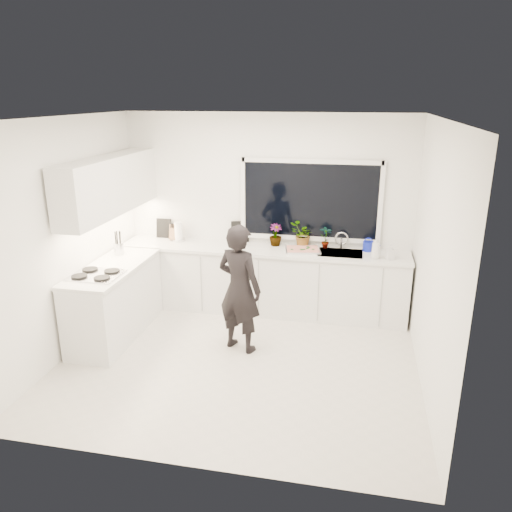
# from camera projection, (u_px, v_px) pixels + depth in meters

# --- Properties ---
(floor) EXTENTS (4.00, 3.50, 0.02)m
(floor) POSITION_uv_depth(u_px,v_px,m) (239.00, 362.00, 5.74)
(floor) COLOR beige
(floor) RESTS_ON ground
(wall_back) EXTENTS (4.00, 0.02, 2.70)m
(wall_back) POSITION_uv_depth(u_px,v_px,m) (267.00, 212.00, 6.96)
(wall_back) COLOR white
(wall_back) RESTS_ON ground
(wall_left) EXTENTS (0.02, 3.50, 2.70)m
(wall_left) POSITION_uv_depth(u_px,v_px,m) (67.00, 238.00, 5.70)
(wall_left) COLOR white
(wall_left) RESTS_ON ground
(wall_right) EXTENTS (0.02, 3.50, 2.70)m
(wall_right) POSITION_uv_depth(u_px,v_px,m) (434.00, 261.00, 4.93)
(wall_right) COLOR white
(wall_right) RESTS_ON ground
(ceiling) EXTENTS (4.00, 3.50, 0.02)m
(ceiling) POSITION_uv_depth(u_px,v_px,m) (236.00, 117.00, 4.90)
(ceiling) COLOR white
(ceiling) RESTS_ON wall_back
(window) EXTENTS (1.80, 0.02, 1.00)m
(window) POSITION_uv_depth(u_px,v_px,m) (310.00, 200.00, 6.75)
(window) COLOR black
(window) RESTS_ON wall_back
(base_cabinets_back) EXTENTS (3.92, 0.58, 0.88)m
(base_cabinets_back) POSITION_uv_depth(u_px,v_px,m) (263.00, 281.00, 6.95)
(base_cabinets_back) COLOR white
(base_cabinets_back) RESTS_ON floor
(base_cabinets_left) EXTENTS (0.58, 1.60, 0.88)m
(base_cabinets_left) POSITION_uv_depth(u_px,v_px,m) (115.00, 302.00, 6.25)
(base_cabinets_left) COLOR white
(base_cabinets_left) RESTS_ON floor
(countertop_back) EXTENTS (3.94, 0.62, 0.04)m
(countertop_back) POSITION_uv_depth(u_px,v_px,m) (263.00, 250.00, 6.80)
(countertop_back) COLOR silver
(countertop_back) RESTS_ON base_cabinets_back
(countertop_left) EXTENTS (0.62, 1.60, 0.04)m
(countertop_left) POSITION_uv_depth(u_px,v_px,m) (112.00, 268.00, 6.10)
(countertop_left) COLOR silver
(countertop_left) RESTS_ON base_cabinets_left
(upper_cabinets) EXTENTS (0.34, 2.10, 0.70)m
(upper_cabinets) POSITION_uv_depth(u_px,v_px,m) (109.00, 185.00, 6.16)
(upper_cabinets) COLOR white
(upper_cabinets) RESTS_ON wall_left
(sink) EXTENTS (0.58, 0.42, 0.14)m
(sink) POSITION_uv_depth(u_px,v_px,m) (340.00, 256.00, 6.62)
(sink) COLOR silver
(sink) RESTS_ON countertop_back
(faucet) EXTENTS (0.03, 0.03, 0.22)m
(faucet) POSITION_uv_depth(u_px,v_px,m) (341.00, 241.00, 6.75)
(faucet) COLOR silver
(faucet) RESTS_ON countertop_back
(stovetop) EXTENTS (0.56, 0.48, 0.03)m
(stovetop) POSITION_uv_depth(u_px,v_px,m) (96.00, 274.00, 5.77)
(stovetop) COLOR black
(stovetop) RESTS_ON countertop_left
(person) EXTENTS (0.66, 0.54, 1.54)m
(person) POSITION_uv_depth(u_px,v_px,m) (239.00, 289.00, 5.79)
(person) COLOR black
(person) RESTS_ON floor
(pizza_tray) EXTENTS (0.51, 0.42, 0.03)m
(pizza_tray) POSITION_uv_depth(u_px,v_px,m) (303.00, 250.00, 6.66)
(pizza_tray) COLOR silver
(pizza_tray) RESTS_ON countertop_back
(pizza) EXTENTS (0.47, 0.37, 0.01)m
(pizza) POSITION_uv_depth(u_px,v_px,m) (303.00, 249.00, 6.66)
(pizza) COLOR red
(pizza) RESTS_ON pizza_tray
(watering_can) EXTENTS (0.16, 0.16, 0.13)m
(watering_can) POSITION_uv_depth(u_px,v_px,m) (368.00, 246.00, 6.66)
(watering_can) COLOR #121FAD
(watering_can) RESTS_ON countertop_back
(paper_towel_roll) EXTENTS (0.14, 0.14, 0.26)m
(paper_towel_roll) POSITION_uv_depth(u_px,v_px,m) (179.00, 232.00, 7.09)
(paper_towel_roll) COLOR white
(paper_towel_roll) RESTS_ON countertop_back
(knife_block) EXTENTS (0.13, 0.10, 0.22)m
(knife_block) POSITION_uv_depth(u_px,v_px,m) (175.00, 233.00, 7.15)
(knife_block) COLOR olive
(knife_block) RESTS_ON countertop_back
(utensil_crock) EXTENTS (0.17, 0.17, 0.16)m
(utensil_crock) POSITION_uv_depth(u_px,v_px,m) (119.00, 249.00, 6.51)
(utensil_crock) COLOR #B0B0B4
(utensil_crock) RESTS_ON countertop_left
(picture_frame_large) EXTENTS (0.22, 0.02, 0.28)m
(picture_frame_large) POSITION_uv_depth(u_px,v_px,m) (164.00, 228.00, 7.27)
(picture_frame_large) COLOR black
(picture_frame_large) RESTS_ON countertop_back
(picture_frame_small) EXTENTS (0.24, 0.09, 0.30)m
(picture_frame_small) POSITION_uv_depth(u_px,v_px,m) (240.00, 232.00, 7.05)
(picture_frame_small) COLOR black
(picture_frame_small) RESTS_ON countertop_back
(herb_plants) EXTENTS (0.90, 0.41, 0.34)m
(herb_plants) POSITION_uv_depth(u_px,v_px,m) (300.00, 235.00, 6.81)
(herb_plants) COLOR #26662D
(herb_plants) RESTS_ON countertop_back
(soap_bottles) EXTENTS (0.30, 0.13, 0.29)m
(soap_bottles) POSITION_uv_depth(u_px,v_px,m) (381.00, 249.00, 6.33)
(soap_bottles) COLOR #D8BF66
(soap_bottles) RESTS_ON countertop_back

